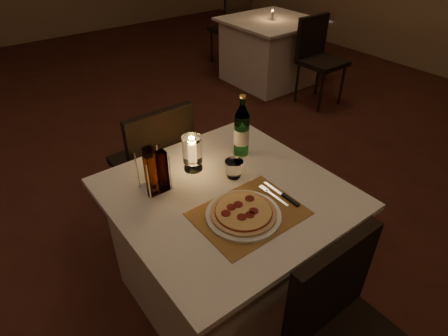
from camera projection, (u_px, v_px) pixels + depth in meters
floor at (192, 212)px, 2.72m from camera, size 8.00×10.00×0.02m
main_table at (226, 246)px, 1.94m from camera, size 1.00×1.00×0.74m
chair_near at (345, 329)px, 1.37m from camera, size 0.42×0.42×0.90m
chair_far at (155, 158)px, 2.30m from camera, size 0.42×0.42×0.90m
placemat at (249, 214)px, 1.60m from camera, size 0.45×0.34×0.00m
plate at (243, 215)px, 1.58m from camera, size 0.32×0.32×0.01m
pizza at (243, 212)px, 1.57m from camera, size 0.28×0.28×0.02m
fork at (272, 194)px, 1.70m from camera, size 0.02×0.18×0.00m
knife at (287, 197)px, 1.67m from camera, size 0.02×0.22×0.01m
tumbler at (234, 169)px, 1.79m from camera, size 0.09×0.09×0.09m
water_bottle at (242, 131)px, 1.91m from camera, size 0.08×0.08×0.33m
hurricane_candle at (192, 151)px, 1.81m from camera, size 0.10×0.10×0.18m
cruet_caddy at (155, 172)px, 1.68m from camera, size 0.12×0.12×0.21m
neighbor_table_right at (270, 51)px, 4.51m from camera, size 1.00×1.00×0.74m
neighbor_chair_ra at (317, 52)px, 3.94m from camera, size 0.42×0.42×0.90m
neighbor_chair_rb at (233, 24)px, 4.87m from camera, size 0.42×0.42×0.90m
neighbor_candle_right at (272, 15)px, 4.27m from camera, size 0.03×0.03×0.11m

